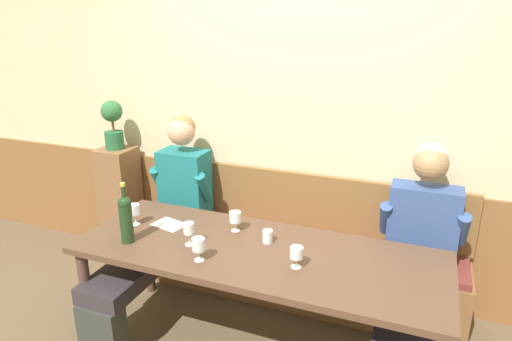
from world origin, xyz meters
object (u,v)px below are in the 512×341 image
(wine_bottle_green_tall, at_px, (126,217))
(person_center_right_seat, at_px, (165,215))
(wine_glass_right_end, at_px, (235,218))
(wine_glass_left_end, at_px, (189,229))
(wine_glass_mid_left, at_px, (134,211))
(potted_plant, at_px, (113,123))
(dining_table, at_px, (257,261))
(wine_glass_center_rear, at_px, (199,245))
(wine_glass_near_bucket, at_px, (296,253))
(water_tumbler_right, at_px, (268,236))
(wall_bench, at_px, (290,262))
(person_right_seat, at_px, (418,268))

(wine_bottle_green_tall, bearing_deg, person_center_right_seat, 99.66)
(wine_glass_right_end, bearing_deg, wine_glass_left_end, -123.57)
(wine_glass_mid_left, relative_size, potted_plant, 0.36)
(dining_table, xyz_separation_m, wine_glass_right_end, (-0.22, 0.18, 0.17))
(wine_glass_center_rear, height_order, wine_glass_right_end, wine_glass_center_rear)
(wine_glass_near_bucket, height_order, water_tumbler_right, wine_glass_near_bucket)
(water_tumbler_right, bearing_deg, wine_bottle_green_tall, -159.18)
(wall_bench, xyz_separation_m, wine_glass_center_rear, (-0.26, -0.91, 0.55))
(person_right_seat, bearing_deg, wine_glass_mid_left, -170.71)
(person_right_seat, relative_size, wine_bottle_green_tall, 3.40)
(wine_bottle_green_tall, height_order, wine_glass_right_end, wine_bottle_green_tall)
(person_center_right_seat, xyz_separation_m, wine_glass_right_end, (0.65, -0.17, 0.16))
(dining_table, height_order, wine_glass_center_rear, wine_glass_center_rear)
(person_right_seat, height_order, wine_glass_near_bucket, person_right_seat)
(dining_table, height_order, wine_glass_left_end, wine_glass_left_end)
(person_center_right_seat, relative_size, person_right_seat, 1.03)
(water_tumbler_right, bearing_deg, wine_glass_center_rear, -129.59)
(wine_bottle_green_tall, bearing_deg, dining_table, 13.97)
(wine_glass_center_rear, bearing_deg, wine_glass_mid_left, 157.13)
(wine_glass_center_rear, distance_m, potted_plant, 1.64)
(person_right_seat, bearing_deg, wine_glass_right_end, -173.20)
(dining_table, bearing_deg, wine_glass_right_end, 140.76)
(potted_plant, bearing_deg, wine_glass_mid_left, -45.84)
(wall_bench, bearing_deg, person_right_seat, -21.99)
(person_right_seat, height_order, wine_glass_right_end, person_right_seat)
(wall_bench, height_order, person_center_right_seat, person_center_right_seat)
(dining_table, xyz_separation_m, wine_bottle_green_tall, (-0.78, -0.19, 0.24))
(wall_bench, height_order, person_right_seat, person_right_seat)
(person_center_right_seat, distance_m, wine_glass_mid_left, 0.37)
(person_center_right_seat, height_order, potted_plant, potted_plant)
(wine_bottle_green_tall, relative_size, water_tumbler_right, 4.81)
(wine_bottle_green_tall, xyz_separation_m, wine_glass_mid_left, (-0.10, 0.22, -0.06))
(person_center_right_seat, bearing_deg, dining_table, -22.20)
(person_center_right_seat, bearing_deg, potted_plant, 152.12)
(dining_table, distance_m, wine_glass_mid_left, 0.90)
(dining_table, xyz_separation_m, water_tumbler_right, (0.02, 0.11, 0.12))
(person_right_seat, bearing_deg, wine_glass_left_end, -162.62)
(water_tumbler_right, bearing_deg, wine_glass_left_end, -154.62)
(dining_table, xyz_separation_m, wine_glass_left_end, (-0.41, -0.09, 0.18))
(wall_bench, relative_size, person_right_seat, 1.91)
(wall_bench, xyz_separation_m, wine_glass_mid_left, (-0.88, -0.65, 0.55))
(wine_glass_left_end, bearing_deg, person_right_seat, 17.38)
(wine_bottle_green_tall, bearing_deg, water_tumbler_right, 20.82)
(wine_glass_center_rear, distance_m, wine_glass_right_end, 0.42)
(person_right_seat, relative_size, wine_glass_near_bucket, 10.66)
(wine_glass_near_bucket, distance_m, wine_glass_center_rear, 0.55)
(wine_glass_center_rear, distance_m, wine_glass_left_end, 0.20)
(person_right_seat, bearing_deg, wine_glass_center_rear, -154.63)
(wine_bottle_green_tall, height_order, wine_glass_left_end, wine_bottle_green_tall)
(dining_table, distance_m, wine_glass_right_end, 0.33)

